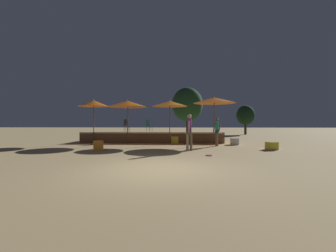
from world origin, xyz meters
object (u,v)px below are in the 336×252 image
(cube_seat_0, at_px, (272,146))
(person_1, at_px, (217,131))
(patio_umbrella_1, at_px, (128,104))
(patio_umbrella_2, at_px, (214,100))
(patio_umbrella_3, at_px, (94,103))
(patio_umbrella_0, at_px, (170,104))
(background_tree_1, at_px, (187,105))
(bistro_chair_0, at_px, (126,124))
(cube_seat_2, at_px, (98,145))
(background_tree_0, at_px, (245,115))
(person_0, at_px, (189,130))
(cube_seat_1, at_px, (235,141))
(frisbee_disc, at_px, (209,155))
(cube_seat_3, at_px, (175,140))
(bistro_chair_1, at_px, (148,124))

(cube_seat_0, xyz_separation_m, person_1, (-2.55, 1.66, 0.72))
(patio_umbrella_1, bearing_deg, person_1, -11.51)
(patio_umbrella_2, bearing_deg, patio_umbrella_3, 178.09)
(patio_umbrella_0, distance_m, background_tree_1, 11.68)
(patio_umbrella_3, relative_size, bistro_chair_0, 3.34)
(cube_seat_2, xyz_separation_m, background_tree_1, (5.04, 15.02, 3.28))
(patio_umbrella_0, height_order, background_tree_0, background_tree_0)
(person_0, height_order, background_tree_0, background_tree_0)
(patio_umbrella_2, distance_m, patio_umbrella_3, 8.12)
(patio_umbrella_3, xyz_separation_m, cube_seat_0, (10.63, -3.17, -2.52))
(cube_seat_1, relative_size, frisbee_disc, 1.67)
(cube_seat_0, xyz_separation_m, background_tree_1, (-3.84, 14.28, 3.32))
(cube_seat_3, bearing_deg, background_tree_1, 83.65)
(cube_seat_1, bearing_deg, bistro_chair_0, 169.11)
(bistro_chair_0, bearing_deg, patio_umbrella_2, 178.03)
(patio_umbrella_1, height_order, cube_seat_1, patio_umbrella_1)
(patio_umbrella_3, bearing_deg, person_0, -30.89)
(background_tree_0, bearing_deg, cube_seat_2, -126.83)
(patio_umbrella_3, xyz_separation_m, cube_seat_2, (1.75, -3.91, -2.47))
(cube_seat_0, bearing_deg, patio_umbrella_3, 163.38)
(patio_umbrella_2, distance_m, person_1, 2.31)
(patio_umbrella_1, distance_m, patio_umbrella_2, 5.70)
(bistro_chair_1, bearing_deg, cube_seat_3, -95.66)
(patio_umbrella_3, bearing_deg, frisbee_disc, -37.94)
(cube_seat_0, bearing_deg, patio_umbrella_0, 153.18)
(person_0, relative_size, person_1, 1.07)
(patio_umbrella_0, relative_size, cube_seat_1, 6.22)
(patio_umbrella_0, relative_size, person_1, 1.71)
(cube_seat_2, distance_m, bistro_chair_1, 6.27)
(cube_seat_0, bearing_deg, cube_seat_2, -175.22)
(cube_seat_2, bearing_deg, person_1, 20.76)
(patio_umbrella_3, xyz_separation_m, background_tree_1, (6.79, 11.11, 0.81))
(person_0, bearing_deg, cube_seat_2, 13.20)
(frisbee_disc, bearing_deg, background_tree_1, 91.00)
(patio_umbrella_3, xyz_separation_m, frisbee_disc, (7.08, -5.52, -2.70))
(bistro_chair_1, bearing_deg, frisbee_disc, -118.12)
(cube_seat_0, bearing_deg, person_1, 146.95)
(bistro_chair_0, bearing_deg, background_tree_0, -127.73)
(patio_umbrella_0, height_order, bistro_chair_0, patio_umbrella_0)
(cube_seat_3, distance_m, background_tree_0, 14.66)
(person_1, bearing_deg, cube_seat_3, -98.32)
(background_tree_0, bearing_deg, frisbee_disc, -110.74)
(cube_seat_0, distance_m, background_tree_1, 15.16)
(patio_umbrella_1, bearing_deg, background_tree_0, 47.76)
(patio_umbrella_1, bearing_deg, background_tree_1, 69.15)
(cube_seat_3, bearing_deg, patio_umbrella_2, -9.25)
(background_tree_0, bearing_deg, person_1, -112.62)
(background_tree_1, bearing_deg, patio_umbrella_1, -110.85)
(patio_umbrella_3, xyz_separation_m, person_0, (6.33, -3.79, -1.70))
(patio_umbrella_3, distance_m, frisbee_disc, 9.37)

